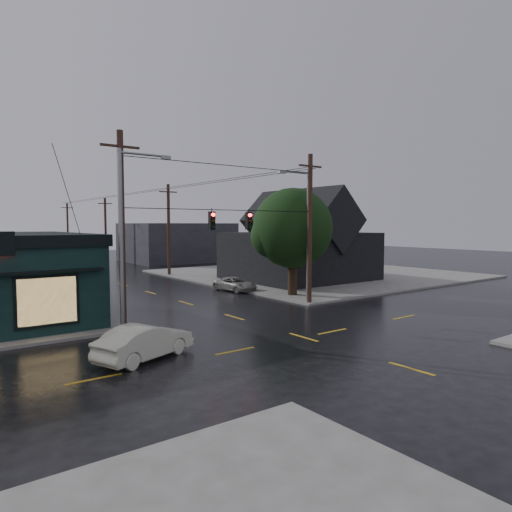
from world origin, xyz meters
TOP-DOWN VIEW (x-y plane):
  - ground_plane at (0.00, 0.00)m, footprint 160.00×160.00m
  - sidewalk_ne at (20.00, 20.00)m, footprint 28.00×28.00m
  - ne_building at (15.00, 17.00)m, footprint 12.60×11.60m
  - corner_tree at (7.80, 9.72)m, footprint 6.02×6.02m
  - utility_pole_nw at (-6.50, 6.50)m, footprint 2.00×0.32m
  - utility_pole_ne at (6.50, 6.50)m, footprint 2.00×0.32m
  - utility_pole_far_a at (6.50, 28.00)m, footprint 2.00×0.32m
  - utility_pole_far_b at (6.50, 48.00)m, footprint 2.00×0.32m
  - utility_pole_far_c at (6.50, 68.00)m, footprint 2.00×0.32m
  - span_signal_assembly at (0.10, 6.50)m, footprint 13.00×0.48m
  - streetlight_nw at (-6.80, 5.80)m, footprint 5.40×0.30m
  - streetlight_ne at (7.00, 7.20)m, footprint 5.40×0.30m
  - bg_building_east at (16.00, 45.00)m, footprint 14.00×12.00m
  - sedan_cream at (-7.59, 1.21)m, footprint 4.58×2.99m
  - suv_silver at (6.00, 14.78)m, footprint 2.36×4.25m

SIDE VIEW (x-z plane):
  - ground_plane at x=0.00m, z-range 0.00..0.00m
  - utility_pole_nw at x=-6.50m, z-range -5.08..5.08m
  - utility_pole_ne at x=6.50m, z-range -5.08..5.08m
  - utility_pole_far_a at x=6.50m, z-range -4.83..4.83m
  - utility_pole_far_b at x=6.50m, z-range -4.58..4.58m
  - utility_pole_far_c at x=6.50m, z-range -4.58..4.58m
  - streetlight_nw at x=-6.80m, z-range -4.58..4.58m
  - streetlight_ne at x=7.00m, z-range -4.58..4.58m
  - sidewalk_ne at x=20.00m, z-range 0.00..0.15m
  - suv_silver at x=6.00m, z-range 0.00..1.12m
  - sedan_cream at x=-7.59m, z-range 0.00..1.43m
  - bg_building_east at x=16.00m, z-range 0.00..5.60m
  - ne_building at x=15.00m, z-range 0.09..8.85m
  - corner_tree at x=7.80m, z-range 1.13..9.17m
  - span_signal_assembly at x=0.10m, z-range 5.08..6.31m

